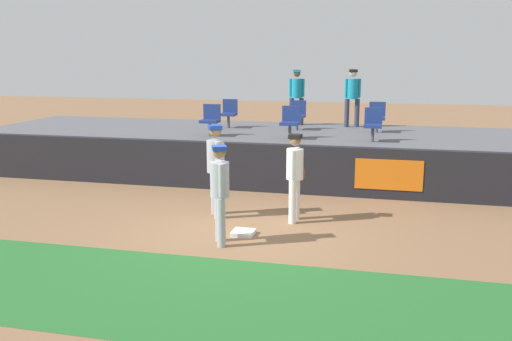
{
  "coord_description": "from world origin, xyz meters",
  "views": [
    {
      "loc": [
        2.59,
        -9.24,
        3.21
      ],
      "look_at": [
        0.11,
        1.1,
        1.0
      ],
      "focal_mm": 38.96,
      "sensor_mm": 36.0,
      "label": 1
    }
  ],
  "objects_px": {
    "spectator_hooded": "(353,94)",
    "player_coach_visitor": "(216,164)",
    "player_runner_visitor": "(220,188)",
    "seat_back_right": "(377,115)",
    "seat_back_center": "(298,113)",
    "seat_back_left": "(229,112)",
    "first_base": "(243,233)",
    "player_fielder_home": "(295,172)",
    "seat_front_center": "(290,120)",
    "seat_front_left": "(211,118)",
    "seat_front_right": "(373,123)",
    "spectator_capped": "(297,93)"
  },
  "relations": [
    {
      "from": "spectator_hooded",
      "to": "player_fielder_home",
      "type": "bearing_deg",
      "value": 73.2
    },
    {
      "from": "player_fielder_home",
      "to": "player_coach_visitor",
      "type": "bearing_deg",
      "value": -85.12
    },
    {
      "from": "first_base",
      "to": "player_coach_visitor",
      "type": "xyz_separation_m",
      "value": [
        -0.85,
        1.07,
        1.04
      ]
    },
    {
      "from": "seat_back_right",
      "to": "seat_front_left",
      "type": "bearing_deg",
      "value": -157.35
    },
    {
      "from": "seat_back_left",
      "to": "first_base",
      "type": "bearing_deg",
      "value": -71.74
    },
    {
      "from": "spectator_hooded",
      "to": "seat_back_right",
      "type": "bearing_deg",
      "value": 115.96
    },
    {
      "from": "player_coach_visitor",
      "to": "spectator_capped",
      "type": "distance_m",
      "value": 6.7
    },
    {
      "from": "first_base",
      "to": "player_runner_visitor",
      "type": "bearing_deg",
      "value": -115.08
    },
    {
      "from": "seat_back_center",
      "to": "spectator_hooded",
      "type": "bearing_deg",
      "value": 34.03
    },
    {
      "from": "seat_back_center",
      "to": "seat_back_left",
      "type": "xyz_separation_m",
      "value": [
        -2.07,
        -0.0,
        -0.0
      ]
    },
    {
      "from": "seat_back_right",
      "to": "first_base",
      "type": "bearing_deg",
      "value": -108.14
    },
    {
      "from": "seat_back_center",
      "to": "spectator_capped",
      "type": "relative_size",
      "value": 0.5
    },
    {
      "from": "player_runner_visitor",
      "to": "seat_back_right",
      "type": "distance_m",
      "value": 7.55
    },
    {
      "from": "seat_back_left",
      "to": "spectator_hooded",
      "type": "height_order",
      "value": "spectator_hooded"
    },
    {
      "from": "seat_back_left",
      "to": "seat_front_right",
      "type": "bearing_deg",
      "value": -22.83
    },
    {
      "from": "first_base",
      "to": "seat_back_center",
      "type": "height_order",
      "value": "seat_back_center"
    },
    {
      "from": "seat_front_left",
      "to": "seat_back_center",
      "type": "xyz_separation_m",
      "value": [
        2.06,
        1.8,
        -0.0
      ]
    },
    {
      "from": "spectator_hooded",
      "to": "seat_back_left",
      "type": "bearing_deg",
      "value": 4.51
    },
    {
      "from": "player_fielder_home",
      "to": "seat_front_center",
      "type": "bearing_deg",
      "value": -164.21
    },
    {
      "from": "player_coach_visitor",
      "to": "seat_back_center",
      "type": "bearing_deg",
      "value": 144.64
    },
    {
      "from": "player_runner_visitor",
      "to": "spectator_capped",
      "type": "bearing_deg",
      "value": 156.44
    },
    {
      "from": "player_coach_visitor",
      "to": "player_runner_visitor",
      "type": "bearing_deg",
      "value": -7.81
    },
    {
      "from": "player_runner_visitor",
      "to": "seat_front_center",
      "type": "xyz_separation_m",
      "value": [
        0.27,
        5.33,
        0.56
      ]
    },
    {
      "from": "seat_back_center",
      "to": "spectator_hooded",
      "type": "distance_m",
      "value": 1.87
    },
    {
      "from": "seat_back_left",
      "to": "spectator_capped",
      "type": "xyz_separation_m",
      "value": [
        1.86,
        1.09,
        0.51
      ]
    },
    {
      "from": "seat_front_right",
      "to": "seat_front_center",
      "type": "relative_size",
      "value": 1.0
    },
    {
      "from": "seat_front_left",
      "to": "seat_back_center",
      "type": "height_order",
      "value": "same"
    },
    {
      "from": "player_fielder_home",
      "to": "spectator_hooded",
      "type": "xyz_separation_m",
      "value": [
        0.63,
        6.5,
        1.09
      ]
    },
    {
      "from": "spectator_hooded",
      "to": "player_coach_visitor",
      "type": "bearing_deg",
      "value": 59.78
    },
    {
      "from": "player_coach_visitor",
      "to": "seat_front_center",
      "type": "height_order",
      "value": "seat_front_center"
    },
    {
      "from": "first_base",
      "to": "seat_back_left",
      "type": "height_order",
      "value": "seat_back_left"
    },
    {
      "from": "player_coach_visitor",
      "to": "spectator_hooded",
      "type": "distance_m",
      "value": 6.96
    },
    {
      "from": "seat_back_right",
      "to": "seat_back_center",
      "type": "bearing_deg",
      "value": 180.0
    },
    {
      "from": "seat_back_center",
      "to": "seat_back_left",
      "type": "relative_size",
      "value": 1.0
    },
    {
      "from": "player_fielder_home",
      "to": "spectator_capped",
      "type": "bearing_deg",
      "value": -166.47
    },
    {
      "from": "first_base",
      "to": "player_runner_visitor",
      "type": "distance_m",
      "value": 1.14
    },
    {
      "from": "seat_front_center",
      "to": "seat_back_center",
      "type": "bearing_deg",
      "value": 93.46
    },
    {
      "from": "player_coach_visitor",
      "to": "seat_back_left",
      "type": "height_order",
      "value": "seat_back_left"
    },
    {
      "from": "player_runner_visitor",
      "to": "seat_front_right",
      "type": "relative_size",
      "value": 2.05
    },
    {
      "from": "seat_back_center",
      "to": "spectator_hooded",
      "type": "xyz_separation_m",
      "value": [
        1.49,
        1.01,
        0.52
      ]
    },
    {
      "from": "player_fielder_home",
      "to": "seat_back_center",
      "type": "height_order",
      "value": "seat_back_center"
    },
    {
      "from": "player_coach_visitor",
      "to": "seat_back_left",
      "type": "bearing_deg",
      "value": 165.86
    },
    {
      "from": "player_runner_visitor",
      "to": "seat_front_right",
      "type": "bearing_deg",
      "value": 132.15
    },
    {
      "from": "seat_front_left",
      "to": "spectator_capped",
      "type": "relative_size",
      "value": 0.5
    },
    {
      "from": "seat_back_left",
      "to": "player_coach_visitor",
      "type": "bearing_deg",
      "value": -76.48
    },
    {
      "from": "player_fielder_home",
      "to": "player_coach_visitor",
      "type": "relative_size",
      "value": 0.93
    },
    {
      "from": "seat_back_left",
      "to": "player_runner_visitor",
      "type": "bearing_deg",
      "value": -75.01
    },
    {
      "from": "player_coach_visitor",
      "to": "seat_front_right",
      "type": "bearing_deg",
      "value": 113.84
    },
    {
      "from": "seat_front_left",
      "to": "spectator_hooded",
      "type": "distance_m",
      "value": 4.55
    },
    {
      "from": "player_coach_visitor",
      "to": "spectator_hooded",
      "type": "relative_size",
      "value": 1.08
    }
  ]
}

